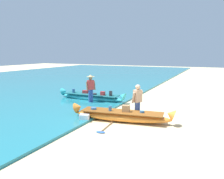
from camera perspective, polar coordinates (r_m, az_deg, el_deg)
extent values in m
plane|color=beige|center=(10.28, 6.60, -7.60)|extent=(80.00, 80.00, 0.00)
cube|color=teal|center=(24.39, -19.21, 1.81)|extent=(24.00, 56.00, 0.10)
ellipsoid|color=orange|center=(10.08, 2.40, -6.65)|extent=(4.27, 1.35, 0.42)
cone|color=orange|center=(9.71, 14.24, -5.97)|extent=(0.49, 0.54, 0.56)
cone|color=orange|center=(10.71, -8.27, -4.36)|extent=(0.49, 0.54, 0.56)
cube|color=brown|center=(10.03, 2.41, -5.50)|extent=(3.61, 1.28, 0.04)
cylinder|color=#386699|center=(10.38, -4.54, -4.73)|extent=(0.25, 0.25, 0.10)
cylinder|color=#386699|center=(10.07, -0.47, -4.73)|extent=(0.14, 0.14, 0.24)
cube|color=#9E754C|center=(9.92, 3.47, -4.75)|extent=(0.35, 0.28, 0.31)
cylinder|color=#386699|center=(9.87, 7.41, -5.50)|extent=(0.19, 0.19, 0.10)
ellipsoid|color=#33B2BC|center=(14.28, -5.07, -1.98)|extent=(4.17, 0.87, 0.40)
cone|color=#33B2BC|center=(13.34, 2.48, -1.64)|extent=(0.44, 0.51, 0.57)
cone|color=#33B2BC|center=(15.35, -11.64, -0.40)|extent=(0.44, 0.51, 0.57)
cube|color=#1C6267|center=(14.24, -5.08, -1.18)|extent=(3.50, 0.88, 0.04)
cylinder|color=#386699|center=(14.84, -9.46, -0.35)|extent=(0.17, 0.17, 0.26)
cube|color=#B73333|center=(14.55, -6.58, -0.59)|extent=(0.36, 0.27, 0.20)
cylinder|color=#2D2D33|center=(14.03, -4.35, -1.12)|extent=(0.27, 0.27, 0.10)
cube|color=#B73333|center=(13.78, -2.29, -0.99)|extent=(0.25, 0.21, 0.24)
cylinder|color=#2D2D33|center=(13.54, -0.34, -1.01)|extent=(0.20, 0.20, 0.32)
cylinder|color=#3D5BA8|center=(13.49, -4.97, -1.73)|extent=(0.14, 0.14, 0.82)
cylinder|color=#3D5BA8|center=(13.44, -5.52, -1.78)|extent=(0.14, 0.14, 0.82)
cube|color=#DB3D38|center=(13.35, -5.29, 1.13)|extent=(0.40, 0.42, 0.54)
cylinder|color=#9E7051|center=(13.42, -4.33, 0.97)|extent=(0.20, 0.19, 0.50)
cylinder|color=#9E7051|center=(13.26, -6.19, 0.84)|extent=(0.20, 0.19, 0.50)
sphere|color=#9E7051|center=(13.30, -5.31, 2.80)|extent=(0.22, 0.22, 0.22)
cylinder|color=tan|center=(13.29, -5.32, 3.14)|extent=(0.44, 0.44, 0.02)
cone|color=tan|center=(13.28, -5.32, 3.44)|extent=(0.26, 0.26, 0.12)
cylinder|color=#3D5BA8|center=(10.34, 5.97, -5.25)|extent=(0.14, 0.14, 0.78)
cylinder|color=#3D5BA8|center=(10.43, 6.54, -5.13)|extent=(0.14, 0.14, 0.78)
cube|color=tan|center=(10.24, 6.32, -1.58)|extent=(0.36, 0.42, 0.55)
cylinder|color=tan|center=(10.11, 5.28, -1.99)|extent=(0.21, 0.17, 0.50)
cylinder|color=tan|center=(10.42, 7.17, -1.69)|extent=(0.21, 0.17, 0.50)
sphere|color=tan|center=(10.17, 6.36, 0.60)|extent=(0.22, 0.22, 0.22)
cube|color=silver|center=(10.14, -6.75, -6.91)|extent=(0.51, 0.49, 0.31)
cylinder|color=#8E6B47|center=(9.36, -1.15, -9.04)|extent=(0.18, 1.41, 0.05)
ellipsoid|color=#2D60B7|center=(8.74, -2.83, -10.40)|extent=(0.38, 0.23, 0.03)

